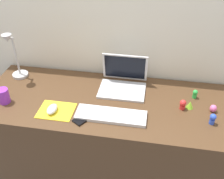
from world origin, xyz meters
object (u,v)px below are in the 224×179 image
toy_figurine_red (183,104)px  desk_lamp (14,57)px  coffee_mug (3,96)px  toy_figurine_green (195,94)px  keyboard (111,115)px  toy_figurine_lime (190,105)px  toy_figurine_pink (213,108)px  cell_phone (84,118)px  mouse (52,109)px  laptop (123,80)px  toy_figurine_blue (213,119)px

toy_figurine_red → desk_lamp: bearing=172.1°
coffee_mug → toy_figurine_green: coffee_mug is taller
keyboard → toy_figurine_lime: (0.45, 0.16, 0.01)m
toy_figurine_pink → coffee_mug: bearing=-174.3°
keyboard → cell_phone: (-0.15, -0.04, -0.01)m
mouse → toy_figurine_green: size_ratio=1.65×
cell_phone → toy_figurine_green: (0.64, 0.31, 0.03)m
toy_figurine_red → toy_figurine_pink: size_ratio=1.42×
laptop → toy_figurine_green: 0.46m
cell_phone → toy_figurine_lime: toy_figurine_lime is taller
cell_phone → toy_figurine_pink: size_ratio=2.84×
mouse → cell_phone: mouse is taller
toy_figurine_blue → toy_figurine_red: bearing=146.8°
keyboard → mouse: size_ratio=4.27×
desk_lamp → toy_figurine_pink: bearing=-6.6°
toy_figurine_red → toy_figurine_lime: bearing=21.2°
toy_figurine_red → cell_phone: bearing=-161.6°
desk_lamp → mouse: bearing=-41.1°
laptop → mouse: size_ratio=3.12×
laptop → mouse: laptop is taller
toy_figurine_blue → toy_figurine_green: size_ratio=1.15×
keyboard → toy_figurine_pink: toy_figurine_pink is taller
desk_lamp → laptop: bearing=1.0°
laptop → keyboard: size_ratio=0.73×
toy_figurine_pink → toy_figurine_lime: size_ratio=0.96×
laptop → keyboard: (-0.03, -0.31, -0.04)m
coffee_mug → toy_figurine_blue: size_ratio=1.40×
laptop → cell_phone: (-0.18, -0.36, -0.05)m
cell_phone → toy_figurine_lime: bearing=51.3°
cell_phone → toy_figurine_green: 0.71m
coffee_mug → toy_figurine_pink: bearing=5.7°
keyboard → coffee_mug: (-0.67, 0.02, 0.04)m
mouse → toy_figurine_red: 0.78m
keyboard → toy_figurine_pink: 0.61m
mouse → toy_figurine_lime: 0.82m
mouse → toy_figurine_lime: bearing=12.4°
desk_lamp → toy_figurine_green: 1.21m
desk_lamp → coffee_mug: size_ratio=3.63×
toy_figurine_blue → toy_figurine_pink: bearing=79.8°
toy_figurine_red → laptop: bearing=156.0°
keyboard → toy_figurine_green: (0.49, 0.27, 0.02)m
laptop → toy_figurine_green: laptop is taller
desk_lamp → toy_figurine_lime: size_ratio=7.18×
laptop → desk_lamp: 0.75m
mouse → coffee_mug: 0.33m
toy_figurine_red → toy_figurine_blue: (0.16, -0.10, 0.00)m
coffee_mug → toy_figurine_red: size_ratio=1.46×
desk_lamp → toy_figurine_pink: desk_lamp is taller
laptop → toy_figurine_red: 0.42m
laptop → cell_phone: bearing=-116.7°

